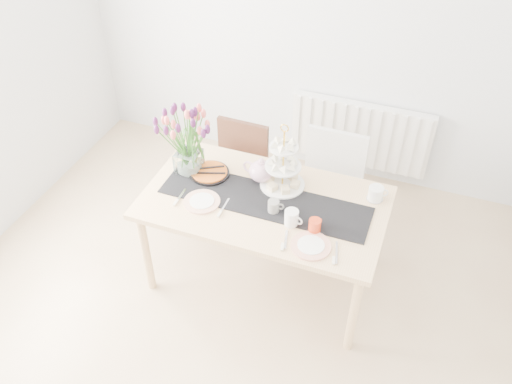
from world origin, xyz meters
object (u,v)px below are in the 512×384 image
(chair_brown, at_px, (238,167))
(mug_grey, at_px, (274,207))
(tulip_vase, at_px, (186,132))
(cream_jug, at_px, (376,193))
(mug_white, at_px, (291,218))
(dining_table, at_px, (264,209))
(cake_stand, at_px, (283,171))
(teapot, at_px, (261,171))
(radiator, at_px, (360,135))
(tart_tin, at_px, (210,173))
(plate_left, at_px, (202,202))
(plate_right, at_px, (311,246))
(mug_orange, at_px, (315,226))
(chair_white, at_px, (330,183))

(chair_brown, bearing_deg, mug_grey, -50.28)
(tulip_vase, height_order, cream_jug, tulip_vase)
(mug_white, bearing_deg, dining_table, 160.80)
(tulip_vase, relative_size, cake_stand, 1.35)
(mug_white, bearing_deg, teapot, 147.75)
(tulip_vase, xyz_separation_m, mug_white, (0.83, -0.26, -0.28))
(cream_jug, bearing_deg, radiator, 85.20)
(teapot, distance_m, cream_jug, 0.77)
(chair_brown, bearing_deg, cake_stand, -37.42)
(tart_tin, height_order, plate_left, tart_tin)
(radiator, xyz_separation_m, plate_left, (-0.75, -1.58, 0.31))
(mug_white, bearing_deg, chair_brown, 145.83)
(teapot, bearing_deg, cake_stand, 7.81)
(tulip_vase, xyz_separation_m, plate_right, (1.00, -0.40, -0.32))
(tart_tin, bearing_deg, cake_stand, 6.96)
(chair_brown, height_order, cake_stand, cake_stand)
(radiator, bearing_deg, dining_table, -104.56)
(mug_white, bearing_deg, plate_left, -165.20)
(cream_jug, xyz_separation_m, tart_tin, (-1.13, -0.15, -0.03))
(cake_stand, bearing_deg, plate_right, -54.52)
(dining_table, height_order, plate_right, plate_right)
(cake_stand, xyz_separation_m, mug_orange, (0.32, -0.34, -0.08))
(chair_brown, bearing_deg, dining_table, -51.93)
(plate_right, bearing_deg, teapot, 135.88)
(chair_brown, distance_m, plate_left, 0.79)
(chair_white, distance_m, mug_orange, 0.80)
(chair_white, height_order, cake_stand, cake_stand)
(chair_brown, height_order, mug_grey, chair_brown)
(cake_stand, bearing_deg, plate_left, -142.04)
(chair_white, bearing_deg, plate_left, -131.70)
(tulip_vase, bearing_deg, mug_grey, -15.47)
(mug_grey, height_order, mug_white, mug_white)
(chair_brown, xyz_separation_m, mug_grey, (0.52, -0.66, 0.31))
(dining_table, xyz_separation_m, chair_white, (0.31, 0.59, -0.14))
(teapot, relative_size, cream_jug, 2.67)
(chair_white, distance_m, tart_tin, 0.92)
(dining_table, bearing_deg, teapot, 116.58)
(teapot, relative_size, plate_left, 1.10)
(radiator, bearing_deg, mug_orange, -89.38)
(cake_stand, xyz_separation_m, tart_tin, (-0.51, -0.06, -0.11))
(plate_right, bearing_deg, radiator, 91.14)
(dining_table, height_order, mug_grey, mug_grey)
(chair_brown, relative_size, tart_tin, 3.06)
(cream_jug, bearing_deg, plate_right, -135.82)
(cake_stand, height_order, mug_white, cake_stand)
(cream_jug, xyz_separation_m, mug_grey, (-0.59, -0.35, -0.01))
(mug_orange, bearing_deg, plate_right, -150.29)
(chair_brown, height_order, plate_right, chair_brown)
(teapot, relative_size, mug_grey, 3.01)
(plate_right, bearing_deg, tulip_vase, 158.02)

